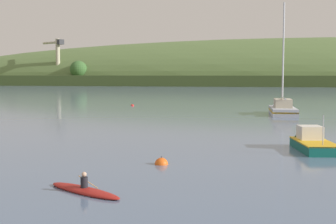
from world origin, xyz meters
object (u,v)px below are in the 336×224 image
Objects in this scene: sailboat_midwater_white at (282,111)px; dockside_crane at (58,62)px; canoe_with_paddler at (84,190)px; mooring_buoy_foreground at (132,106)px; fishing_boat_moored at (312,144)px; mooring_buoy_off_fishing_boat at (161,164)px.

dockside_crane is at bearing 31.26° from sailboat_midwater_white.
dockside_crane is 1.43× the size of sailboat_midwater_white.
canoe_with_paddler is 55.83m from mooring_buoy_foreground.
mooring_buoy_foreground is (-24.23, 9.34, -0.32)m from sailboat_midwater_white.
dockside_crane is 163.18m from mooring_buoy_foreground.
dockside_crane is 5.18× the size of canoe_with_paddler.
sailboat_midwater_white is 3.62× the size of canoe_with_paddler.
fishing_boat_moored is 46.96m from mooring_buoy_foreground.
canoe_with_paddler is at bearing 145.44° from dockside_crane.
mooring_buoy_foreground is at bearing 20.59° from fishing_boat_moored.
canoe_with_paddler is 7.13m from mooring_buoy_off_fishing_boat.
sailboat_midwater_white is (113.50, -145.47, -10.89)m from dockside_crane.
dockside_crane is at bearing 19.00° from fishing_boat_moored.
fishing_boat_moored reaches higher than mooring_buoy_off_fishing_boat.
sailboat_midwater_white is 29.14m from fishing_boat_moored.
sailboat_midwater_white is 25.97m from mooring_buoy_foreground.
sailboat_midwater_white is at bearing -21.07° from mooring_buoy_foreground.
mooring_buoy_off_fishing_boat is at bearing -68.01° from mooring_buoy_foreground.
canoe_with_paddler reaches higher than mooring_buoy_foreground.
mooring_buoy_off_fishing_boat is (1.48, 6.97, -0.09)m from canoe_with_paddler.
mooring_buoy_foreground is at bearing -48.07° from canoe_with_paddler.
fishing_boat_moored is 17.86m from canoe_with_paddler.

